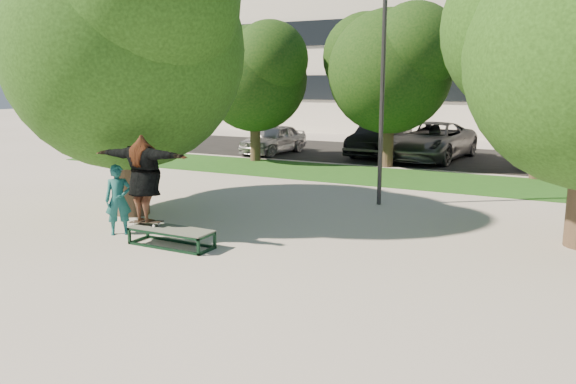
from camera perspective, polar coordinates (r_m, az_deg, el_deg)
The scene contains 16 objects.
ground at distance 11.61m, azimuth -3.39°, elevation -5.42°, with size 120.00×120.00×0.00m, color gray.
grass_strip at distance 19.90m, azimuth 13.28°, elevation 1.25°, with size 30.00×4.00×0.02m, color #194914.
asphalt_strip at distance 26.39m, azimuth 14.67°, elevation 3.51°, with size 40.00×8.00×0.01m, color black.
tree_left at distance 14.66m, azimuth -16.38°, elevation 15.04°, with size 6.96×5.95×7.12m.
bg_tree_left at distance 24.02m, azimuth -3.48°, elevation 12.06°, with size 5.28×4.51×5.77m.
bg_tree_mid at distance 22.69m, azimuth 10.18°, elevation 12.69°, with size 5.76×4.92×6.24m.
bg_tree_right at distance 21.17m, azimuth 24.33°, elevation 10.62°, with size 5.04×4.31×5.43m.
lamppost at distance 15.30m, azimuth 9.57°, elevation 10.37°, with size 0.25×0.15×6.11m.
office_building at distance 42.51m, azimuth 17.52°, elevation 16.89°, with size 30.00×14.12×16.00m.
grind_box at distance 11.72m, azimuth -11.76°, elevation -4.52°, with size 1.80×0.60×0.38m.
skater_rig at distance 11.88m, azimuth -14.41°, elevation 1.33°, with size 2.25×0.76×1.88m.
bystander at distance 12.80m, azimuth -16.86°, elevation -0.76°, with size 0.56×0.37×1.55m, color #165556.
car_silver_a at distance 26.55m, azimuth -1.48°, elevation 5.39°, with size 1.62×4.04×1.37m, color #A9A9AE.
car_dark at distance 26.04m, azimuth 9.28°, elevation 5.34°, with size 1.65×4.72×1.56m, color black.
car_grey at distance 25.15m, azimuth 14.28°, elevation 5.03°, with size 2.69×5.84×1.62m, color #5D5D62.
car_silver_b at distance 23.27m, azimuth 27.18°, elevation 3.39°, with size 1.92×4.73×1.37m, color silver.
Camera 1 is at (5.72, -9.56, 3.28)m, focal length 35.00 mm.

